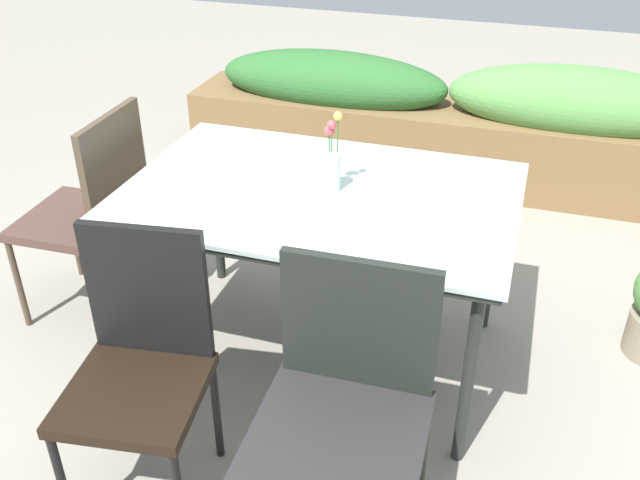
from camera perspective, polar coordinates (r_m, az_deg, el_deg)
name	(u,v)px	position (r m, az deg, el deg)	size (l,w,h in m)	color
ground_plane	(334,365)	(2.95, 1.13, -10.15)	(12.00, 12.00, 0.00)	gray
dining_table	(320,204)	(2.62, 0.00, 2.97)	(1.44, 0.96, 0.77)	#B2C6C1
chair_near_left	(141,357)	(2.27, -14.38, -9.23)	(0.47, 0.47, 0.92)	black
chair_near_right	(345,401)	(2.06, 2.05, -12.97)	(0.50, 0.50, 0.91)	#272626
chair_end_left	(94,206)	(3.13, -17.92, 2.66)	(0.48, 0.48, 0.96)	#4F362F
flower_vase	(332,163)	(2.56, 1.01, 6.28)	(0.07, 0.06, 0.30)	silver
planter_box	(448,123)	(4.38, 10.37, 9.35)	(3.20, 0.52, 0.77)	brown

